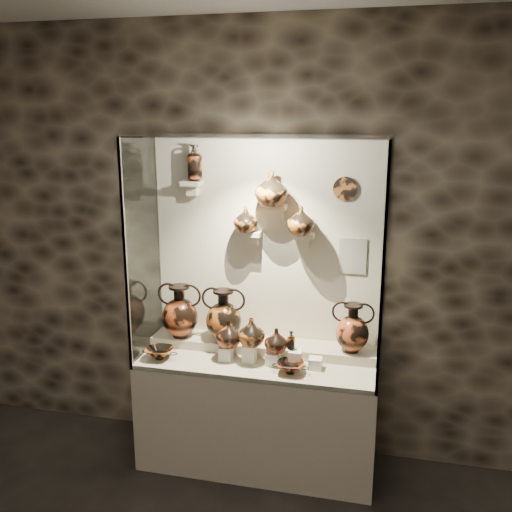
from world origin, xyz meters
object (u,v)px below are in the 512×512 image
(ovoid_vase_a, at_px, (246,219))
(amphora_mid, at_px, (224,315))
(amphora_left, at_px, (180,311))
(jug_b, at_px, (251,332))
(kylix_right, at_px, (290,366))
(jug_a, at_px, (229,334))
(kylix_left, at_px, (160,352))
(ovoid_vase_b, at_px, (271,188))
(amphora_right, at_px, (353,328))
(lekythos_small, at_px, (291,339))
(ovoid_vase_c, at_px, (301,220))
(jug_c, at_px, (276,340))
(lekythos_tall, at_px, (195,161))

(ovoid_vase_a, bearing_deg, amphora_mid, -146.45)
(amphora_left, bearing_deg, jug_b, -27.77)
(jug_b, relative_size, kylix_right, 0.85)
(jug_b, bearing_deg, jug_a, 162.91)
(amphora_mid, relative_size, ovoid_vase_a, 2.16)
(kylix_left, bearing_deg, ovoid_vase_b, 2.81)
(amphora_right, distance_m, jug_a, 0.87)
(amphora_mid, xyz_separation_m, kylix_right, (0.55, -0.29, -0.22))
(lekythos_small, relative_size, ovoid_vase_c, 0.74)
(jug_b, xyz_separation_m, jug_c, (0.17, 0.02, -0.05))
(jug_b, height_order, jug_c, jug_b)
(amphora_right, distance_m, jug_b, 0.71)
(ovoid_vase_a, bearing_deg, kylix_right, -33.00)
(lekythos_small, xyz_separation_m, kylix_right, (0.02, -0.12, -0.15))
(lekythos_small, bearing_deg, ovoid_vase_b, 127.18)
(amphora_right, relative_size, lekythos_small, 2.37)
(amphora_mid, distance_m, ovoid_vase_a, 0.73)
(kylix_right, relative_size, lekythos_tall, 0.82)
(amphora_left, height_order, amphora_right, amphora_left)
(kylix_right, relative_size, ovoid_vase_c, 1.18)
(amphora_left, xyz_separation_m, amphora_right, (1.28, 0.02, -0.03))
(lekythos_small, bearing_deg, kylix_right, -86.45)
(kylix_right, bearing_deg, lekythos_small, 102.70)
(kylix_right, xyz_separation_m, lekythos_tall, (-0.78, 0.39, 1.34))
(kylix_left, bearing_deg, jug_b, -12.44)
(amphora_mid, xyz_separation_m, jug_c, (0.43, -0.17, -0.09))
(amphora_mid, relative_size, ovoid_vase_b, 1.64)
(kylix_right, distance_m, ovoid_vase_a, 1.07)
(amphora_left, relative_size, lekythos_tall, 1.39)
(lekythos_tall, bearing_deg, ovoid_vase_a, 20.14)
(ovoid_vase_a, bearing_deg, amphora_right, 4.87)
(amphora_left, xyz_separation_m, kylix_right, (0.89, -0.28, -0.23))
(ovoid_vase_a, bearing_deg, ovoid_vase_c, 7.50)
(jug_c, relative_size, ovoid_vase_b, 0.72)
(lekythos_tall, xyz_separation_m, ovoid_vase_a, (0.38, -0.03, -0.40))
(amphora_mid, relative_size, kylix_right, 1.66)
(amphora_left, bearing_deg, jug_a, -32.50)
(amphora_right, height_order, kylix_left, amphora_right)
(jug_b, bearing_deg, lekythos_tall, 136.43)
(lekythos_small, distance_m, kylix_left, 0.95)
(amphora_mid, relative_size, lekythos_tall, 1.36)
(kylix_right, bearing_deg, ovoid_vase_b, 126.39)
(kylix_left, xyz_separation_m, ovoid_vase_a, (0.55, 0.34, 0.93))
(jug_b, relative_size, ovoid_vase_c, 1.00)
(jug_c, xyz_separation_m, lekythos_small, (0.10, 0.00, 0.02))
(amphora_mid, distance_m, kylix_right, 0.66)
(kylix_left, height_order, ovoid_vase_b, ovoid_vase_b)
(amphora_right, xyz_separation_m, jug_c, (-0.51, -0.18, -0.07))
(amphora_right, bearing_deg, amphora_left, 156.71)
(kylix_left, height_order, ovoid_vase_a, ovoid_vase_a)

